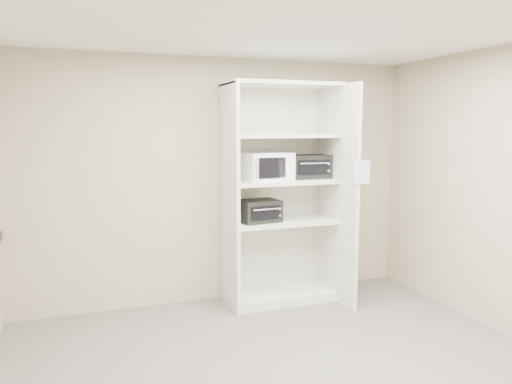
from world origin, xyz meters
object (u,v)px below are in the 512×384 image
object	(u,v)px
microwave	(267,167)
toaster_oven_lower	(259,211)
shelving_unit	(285,201)
toaster_oven_upper	(307,166)

from	to	relation	value
microwave	toaster_oven_lower	size ratio (longest dim) A/B	1.17
microwave	toaster_oven_lower	world-z (taller)	microwave
shelving_unit	toaster_oven_lower	size ratio (longest dim) A/B	5.67
toaster_oven_lower	toaster_oven_upper	bearing A→B (deg)	-0.20
microwave	toaster_oven_upper	size ratio (longest dim) A/B	1.09
toaster_oven_upper	toaster_oven_lower	xyz separation A→B (m)	(-0.61, -0.08, -0.46)
microwave	toaster_oven_upper	world-z (taller)	microwave
toaster_oven_lower	shelving_unit	bearing A→B (deg)	-2.97
toaster_oven_upper	shelving_unit	bearing A→B (deg)	-169.26
shelving_unit	toaster_oven_lower	distance (m)	0.33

